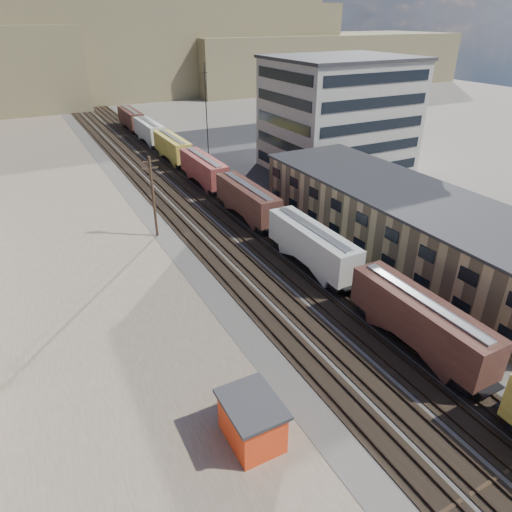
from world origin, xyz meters
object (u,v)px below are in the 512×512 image
maintenance_shed (252,421)px  parked_car_blue (340,167)px  freight_train (223,182)px  utility_pole_north (153,195)px

maintenance_shed → parked_car_blue: (39.92, 43.48, -0.87)m
maintenance_shed → parked_car_blue: bearing=47.4°
freight_train → maintenance_shed: (-16.04, -39.91, -1.16)m
maintenance_shed → parked_car_blue: size_ratio=0.80×
freight_train → parked_car_blue: (23.89, 3.57, -2.04)m
freight_train → utility_pole_north: utility_pole_north is taller
utility_pole_north → parked_car_blue: utility_pole_north is taller
utility_pole_north → maintenance_shed: (-3.74, -32.68, -3.67)m
utility_pole_north → parked_car_blue: (36.19, 10.80, -4.54)m
utility_pole_north → parked_car_blue: size_ratio=1.83×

